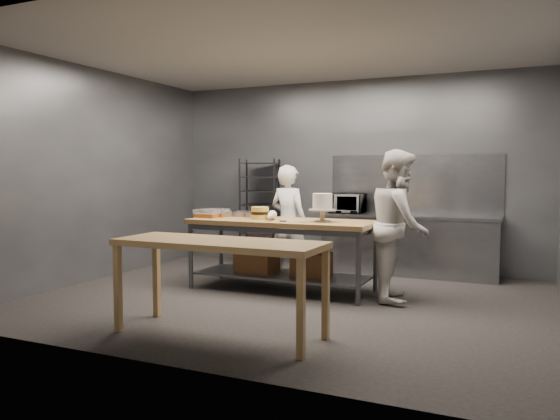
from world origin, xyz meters
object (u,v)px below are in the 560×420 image
near_counter (219,249)px  microwave (347,203)px  chef_behind (289,222)px  layer_cake (260,213)px  chef_right (399,225)px  frosted_cake_stand (322,204)px  speed_rack (260,213)px  work_table (281,246)px

near_counter → microwave: bearing=89.3°
chef_behind → layer_cake: chef_behind is taller
chef_behind → microwave: chef_behind is taller
chef_behind → chef_right: chef_right is taller
chef_behind → frosted_cake_stand: bearing=147.3°
speed_rack → frosted_cake_stand: 2.49m
work_table → chef_behind: size_ratio=1.47×
work_table → frosted_cake_stand: bearing=-6.1°
speed_rack → frosted_cake_stand: size_ratio=4.96×
frosted_cake_stand → layer_cake: (-0.88, 0.05, -0.14)m
frosted_cake_stand → layer_cake: 0.90m
near_counter → speed_rack: (-1.43, 3.72, 0.04)m
work_table → chef_right: 1.55m
chef_right → microwave: 2.04m
layer_cake → frosted_cake_stand: bearing=-3.0°
work_table → chef_behind: (-0.23, 0.79, 0.25)m
chef_right → near_counter: bearing=138.3°
near_counter → chef_behind: 2.86m
work_table → speed_rack: bearing=124.1°
near_counter → chef_behind: size_ratio=1.22×
frosted_cake_stand → layer_cake: frosted_cake_stand is taller
chef_right → frosted_cake_stand: size_ratio=5.11×
work_table → microwave: microwave is taller
near_counter → frosted_cake_stand: (0.31, 1.96, 0.33)m
chef_behind → layer_cake: 0.83m
speed_rack → layer_cake: (0.85, -1.71, 0.14)m
chef_behind → frosted_cake_stand: chef_behind is taller
layer_cake → work_table: bearing=3.3°
work_table → microwave: (0.33, 1.77, 0.48)m
chef_behind → chef_right: bearing=171.9°
microwave → frosted_cake_stand: bearing=-81.7°
microwave → layer_cake: bearing=-109.1°
frosted_cake_stand → chef_right: bearing=11.0°
near_counter → chef_right: bearing=60.2°
chef_behind → chef_right: 1.87m
work_table → frosted_cake_stand: size_ratio=6.80×
chef_behind → microwave: size_ratio=3.02×
work_table → near_counter: work_table is taller
speed_rack → layer_cake: speed_rack is taller
chef_behind → microwave: 1.16m
microwave → chef_right: bearing=-54.6°
work_table → near_counter: size_ratio=1.20×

